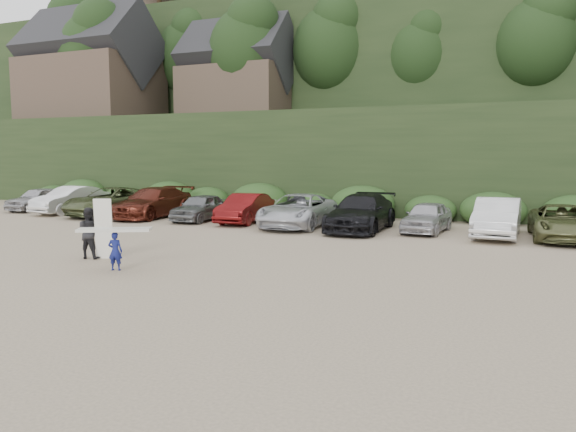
% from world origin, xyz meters
% --- Properties ---
extents(ground, '(120.00, 120.00, 0.00)m').
position_xyz_m(ground, '(0.00, 0.00, 0.00)').
color(ground, tan).
rests_on(ground, ground).
extents(hillside_backdrop, '(90.00, 41.50, 28.00)m').
position_xyz_m(hillside_backdrop, '(-0.26, 35.93, 11.22)').
color(hillside_backdrop, black).
rests_on(hillside_backdrop, ground).
extents(parked_cars, '(39.85, 6.19, 1.64)m').
position_xyz_m(parked_cars, '(0.09, 9.92, 0.77)').
color(parked_cars, '#A8A7AC').
rests_on(parked_cars, ground).
extents(child_surfer, '(2.15, 1.53, 1.27)m').
position_xyz_m(child_surfer, '(-2.02, -1.86, 0.87)').
color(child_surfer, navy).
rests_on(child_surfer, ground).
extents(adult_surfer, '(1.33, 0.79, 2.01)m').
position_xyz_m(adult_surfer, '(-4.09, -0.67, 0.87)').
color(adult_surfer, black).
rests_on(adult_surfer, ground).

